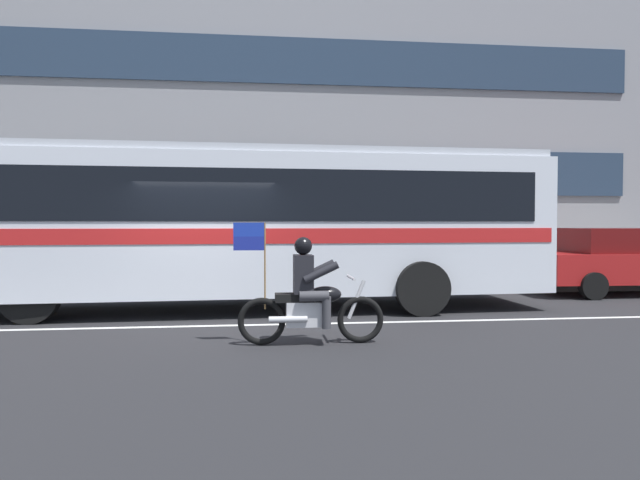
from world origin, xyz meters
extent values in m
plane|color=black|center=(0.00, 0.00, 0.00)|extent=(60.00, 60.00, 0.00)
cube|color=gray|center=(0.00, 5.10, 0.07)|extent=(28.00, 3.80, 0.15)
cube|color=silver|center=(0.00, -0.60, 0.00)|extent=(26.60, 0.14, 0.01)
cube|color=gray|center=(0.00, 7.40, 4.78)|extent=(28.00, 0.80, 9.56)
cube|color=#233347|center=(0.00, 6.96, 3.35)|extent=(25.76, 0.10, 1.40)
cube|color=#233347|center=(0.00, 6.96, 6.69)|extent=(25.76, 0.10, 1.40)
cube|color=silver|center=(0.71, 1.20, 1.73)|extent=(12.23, 3.04, 2.70)
cube|color=black|center=(0.71, 1.20, 2.28)|extent=(11.26, 3.04, 0.96)
cube|color=red|center=(0.71, 1.20, 1.53)|extent=(11.99, 3.06, 0.28)
cube|color=#ADB1BA|center=(0.71, 1.20, 3.14)|extent=(11.98, 2.91, 0.16)
cylinder|color=black|center=(-3.05, 0.02, 0.52)|extent=(1.04, 0.30, 1.04)
cylinder|color=black|center=(4.05, 0.02, 0.52)|extent=(1.04, 0.30, 1.04)
torus|color=black|center=(2.42, -2.25, 0.34)|extent=(0.69, 0.10, 0.69)
torus|color=black|center=(0.97, -2.23, 0.34)|extent=(0.69, 0.10, 0.69)
cube|color=silver|center=(1.64, -2.24, 0.44)|extent=(0.64, 0.29, 0.36)
ellipsoid|color=black|center=(1.89, -2.24, 0.72)|extent=(0.48, 0.28, 0.24)
cube|color=black|center=(1.44, -2.24, 0.69)|extent=(0.56, 0.27, 0.12)
cylinder|color=silver|center=(2.36, -2.25, 0.65)|extent=(0.28, 0.06, 0.58)
cylinder|color=silver|center=(2.28, -2.25, 0.96)|extent=(0.05, 0.64, 0.04)
cylinder|color=silver|center=(1.34, -2.40, 0.39)|extent=(0.55, 0.09, 0.09)
cube|color=black|center=(1.57, -2.24, 1.02)|extent=(0.28, 0.36, 0.56)
sphere|color=black|center=(1.57, -2.24, 1.44)|extent=(0.26, 0.26, 0.26)
cylinder|color=#38383D|center=(1.71, -2.06, 0.72)|extent=(0.42, 0.15, 0.15)
cylinder|color=#38383D|center=(1.89, -2.06, 0.48)|extent=(0.13, 0.13, 0.46)
cylinder|color=#38383D|center=(1.71, -2.42, 0.72)|extent=(0.42, 0.15, 0.15)
cylinder|color=#38383D|center=(1.89, -2.42, 0.48)|extent=(0.13, 0.13, 0.46)
cylinder|color=black|center=(1.81, -2.04, 1.06)|extent=(0.52, 0.11, 0.32)
cylinder|color=black|center=(1.81, -2.44, 1.06)|extent=(0.52, 0.11, 0.32)
cylinder|color=olive|center=(1.02, -2.23, 1.15)|extent=(0.02, 0.02, 1.25)
cube|color=#1933A5|center=(0.79, -2.23, 1.68)|extent=(0.44, 0.02, 0.20)
cube|color=navy|center=(0.79, -2.23, 1.47)|extent=(0.44, 0.02, 0.20)
cube|color=maroon|center=(10.02, 2.60, 0.68)|extent=(4.57, 1.88, 0.72)
cube|color=#560E0E|center=(9.79, 2.60, 1.34)|extent=(2.39, 1.63, 0.60)
cylinder|color=black|center=(8.61, 1.75, 0.32)|extent=(0.64, 0.22, 0.64)
cylinder|color=gold|center=(-4.64, 3.72, 0.44)|extent=(0.22, 0.22, 0.58)
sphere|color=gold|center=(-4.64, 3.72, 0.80)|extent=(0.20, 0.20, 0.20)
cylinder|color=gold|center=(-4.64, 3.58, 0.47)|extent=(0.09, 0.10, 0.09)
camera|label=1|loc=(0.85, -10.48, 1.77)|focal=32.01mm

